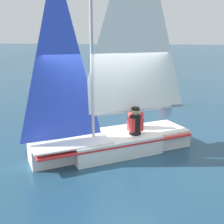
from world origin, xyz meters
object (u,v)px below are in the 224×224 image
object	(u,v)px
sailboat_main	(114,115)
sailor_helm	(135,128)
sailor_crew	(136,122)
buoy_marker	(165,100)

from	to	relation	value
sailboat_main	sailor_helm	bearing A→B (deg)	157.32
sailboat_main	sailor_helm	distance (m)	0.65
sailboat_main	sailor_helm	size ratio (longest dim) A/B	5.14
sailboat_main	sailor_crew	world-z (taller)	sailboat_main
sailor_helm	sailor_crew	bearing A→B (deg)	-120.49
sailor_helm	sailor_crew	distance (m)	0.55
sailor_helm	buoy_marker	world-z (taller)	sailor_helm
sailor_helm	buoy_marker	xyz separation A→B (m)	(-5.44, 0.30, -0.41)
sailboat_main	sailor_helm	xyz separation A→B (m)	(-0.16, 0.53, -0.33)
sailor_crew	buoy_marker	world-z (taller)	sailor_crew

